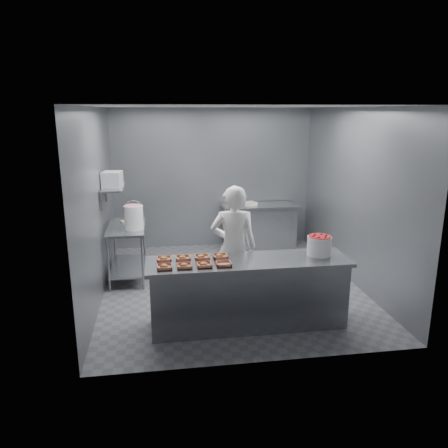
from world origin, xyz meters
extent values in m
plane|color=#4C4C51|center=(0.00, 0.00, 0.00)|extent=(4.50, 4.50, 0.00)
plane|color=white|center=(0.00, 0.00, 2.80)|extent=(4.50, 4.50, 0.00)
cube|color=slate|center=(0.00, 2.25, 1.40)|extent=(4.00, 0.04, 2.80)
cube|color=slate|center=(-2.00, 0.00, 1.40)|extent=(0.04, 4.50, 2.80)
cube|color=slate|center=(2.00, 0.00, 1.40)|extent=(0.04, 4.50, 2.80)
cube|color=slate|center=(0.00, -1.35, 0.88)|extent=(2.60, 0.70, 0.05)
cube|color=slate|center=(0.00, -1.35, 0.42)|extent=(2.50, 0.64, 0.85)
cube|color=slate|center=(-1.65, 0.60, 0.88)|extent=(0.60, 1.20, 0.04)
cube|color=slate|center=(-1.65, 0.60, 0.20)|extent=(0.56, 1.15, 0.03)
cylinder|color=slate|center=(-1.91, 0.04, 0.44)|extent=(0.04, 0.04, 0.88)
cylinder|color=slate|center=(-1.39, 0.04, 0.44)|extent=(0.04, 0.04, 0.88)
cylinder|color=slate|center=(-1.91, 1.16, 0.44)|extent=(0.04, 0.04, 0.88)
cylinder|color=slate|center=(-1.39, 1.16, 0.44)|extent=(0.04, 0.04, 0.88)
cube|color=slate|center=(0.90, 1.90, 0.88)|extent=(1.50, 0.60, 0.05)
cube|color=slate|center=(0.90, 1.90, 0.42)|extent=(1.44, 0.55, 0.85)
cube|color=slate|center=(-1.82, 0.60, 1.55)|extent=(0.35, 0.90, 0.03)
cube|color=tan|center=(-1.06, -1.49, 0.92)|extent=(0.18, 0.18, 0.04)
cube|color=white|center=(-1.02, -1.48, 0.91)|extent=(0.10, 0.06, 0.00)
ellipsoid|color=#B5682D|center=(-1.07, -1.49, 0.93)|extent=(0.10, 0.10, 0.05)
cube|color=tan|center=(-0.82, -1.49, 0.92)|extent=(0.18, 0.18, 0.04)
cube|color=white|center=(-0.78, -1.48, 0.91)|extent=(0.10, 0.06, 0.00)
ellipsoid|color=#B5682D|center=(-0.83, -1.49, 0.93)|extent=(0.10, 0.10, 0.05)
cube|color=tan|center=(-0.58, -1.49, 0.92)|extent=(0.18, 0.18, 0.04)
cube|color=white|center=(-0.54, -1.48, 0.91)|extent=(0.10, 0.06, 0.00)
ellipsoid|color=#B5682D|center=(-0.59, -1.49, 0.93)|extent=(0.10, 0.10, 0.05)
cube|color=tan|center=(-0.34, -1.49, 0.92)|extent=(0.18, 0.18, 0.04)
cube|color=white|center=(-0.30, -1.48, 0.91)|extent=(0.10, 0.06, 0.00)
cube|color=tan|center=(-1.06, -1.21, 0.92)|extent=(0.18, 0.18, 0.04)
cube|color=white|center=(-1.02, -1.19, 0.91)|extent=(0.10, 0.06, 0.00)
ellipsoid|color=#B5682D|center=(-1.07, -1.21, 0.93)|extent=(0.10, 0.10, 0.05)
cube|color=tan|center=(-0.82, -1.21, 0.92)|extent=(0.18, 0.18, 0.04)
cube|color=white|center=(-0.78, -1.19, 0.91)|extent=(0.10, 0.06, 0.00)
ellipsoid|color=#B5682D|center=(-0.83, -1.21, 0.93)|extent=(0.10, 0.10, 0.05)
cube|color=tan|center=(-0.58, -1.21, 0.92)|extent=(0.18, 0.18, 0.04)
cube|color=white|center=(-0.54, -1.19, 0.91)|extent=(0.10, 0.06, 0.00)
ellipsoid|color=#B5682D|center=(-0.59, -1.21, 0.93)|extent=(0.10, 0.10, 0.05)
cube|color=tan|center=(-0.34, -1.21, 0.92)|extent=(0.18, 0.18, 0.04)
cube|color=white|center=(-0.30, -1.19, 0.91)|extent=(0.10, 0.06, 0.00)
ellipsoid|color=#B5682D|center=(-0.35, -1.21, 0.93)|extent=(0.10, 0.10, 0.05)
imported|color=white|center=(-0.09, -0.75, 0.88)|extent=(0.70, 0.51, 1.76)
cylinder|color=white|center=(0.95, -1.29, 1.03)|extent=(0.31, 0.31, 0.25)
cylinder|color=red|center=(0.95, -1.29, 1.14)|extent=(0.30, 0.30, 0.04)
cylinder|color=white|center=(-1.51, 0.39, 1.09)|extent=(0.30, 0.30, 0.38)
cylinder|color=#CB6572|center=(-1.51, 0.39, 1.28)|extent=(0.28, 0.28, 0.02)
torus|color=slate|center=(-1.51, 0.39, 1.21)|extent=(0.32, 0.01, 0.32)
cylinder|color=white|center=(-1.51, 0.66, 0.91)|extent=(0.38, 0.38, 0.02)
cube|color=#CCB28C|center=(-1.68, 0.88, 0.91)|extent=(0.19, 0.18, 0.02)
cube|color=gray|center=(-1.82, 0.56, 1.69)|extent=(0.33, 0.36, 0.24)
cube|color=silver|center=(0.67, 1.90, 0.93)|extent=(0.34, 0.28, 0.06)
camera|label=1|loc=(-1.10, -6.50, 2.75)|focal=35.00mm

